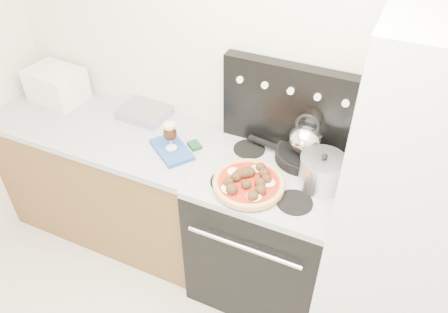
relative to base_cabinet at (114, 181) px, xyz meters
The scene contains 16 objects.
room_shell 1.59m from the base_cabinet, 41.46° to the right, with size 3.52×3.01×2.52m.
base_cabinet is the anchor object (origin of this frame).
countertop 0.45m from the base_cabinet, ahead, with size 1.48×0.63×0.04m, color #ACACB6.
stove_body 1.11m from the base_cabinet, ahead, with size 0.76×0.65×0.88m, color black.
cooktop 1.20m from the base_cabinet, ahead, with size 0.76×0.65×0.04m, color #ADADB2.
backguard 1.35m from the base_cabinet, 12.75° to the left, with size 0.76×0.08×0.50m, color black.
fridge 1.88m from the base_cabinet, ahead, with size 0.64×0.68×1.90m, color silver.
toaster_oven 0.74m from the base_cabinet, 163.44° to the left, with size 0.34×0.25×0.21m, color silver.
foil_sheet 0.57m from the base_cabinet, 43.59° to the left, with size 0.30×0.22×0.06m, color silver.
oven_mitt 0.71m from the base_cabinet, ahead, with size 0.28×0.16×0.02m, color #224990.
beer_glass 0.78m from the base_cabinet, ahead, with size 0.08×0.08×0.17m, color black, non-canonical shape.
pizza_pan 1.16m from the base_cabinet, ahead, with size 0.35×0.35×0.01m, color black.
pizza 1.18m from the base_cabinet, ahead, with size 0.36×0.36×0.05m, color #ECC756, non-canonical shape.
skillet 1.34m from the base_cabinet, ahead, with size 0.31×0.31×0.05m, color black.
tea_kettle 1.39m from the base_cabinet, ahead, with size 0.18×0.18×0.20m, color white, non-canonical shape.
stock_pot 1.48m from the base_cabinet, ahead, with size 0.22×0.22×0.16m, color silver.
Camera 1 is at (0.57, -0.49, 2.44)m, focal length 35.00 mm.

